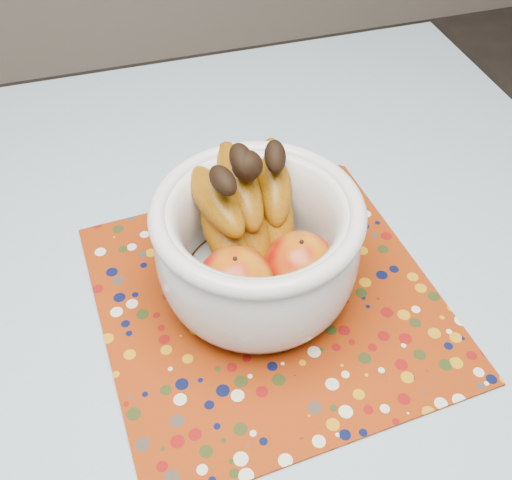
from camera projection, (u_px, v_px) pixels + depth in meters
table at (193, 403)px, 0.74m from camera, size 1.20×1.20×0.75m
tablecloth at (187, 368)px, 0.69m from camera, size 1.32×1.32×0.01m
placemat at (269, 299)px, 0.74m from camera, size 0.43×0.43×0.00m
fruit_bowl at (255, 236)px, 0.70m from camera, size 0.24×0.26×0.19m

